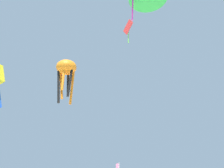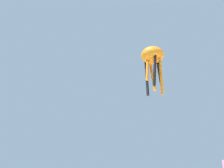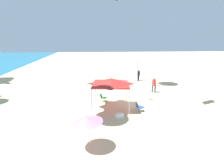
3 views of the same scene
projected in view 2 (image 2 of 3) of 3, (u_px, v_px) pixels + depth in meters
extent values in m
ellipsoid|color=orange|center=(152.00, 55.00, 26.10)|extent=(2.47, 2.47, 1.80)
cylinder|color=orange|center=(147.00, 69.00, 25.08)|extent=(0.30, 0.55, 2.63)
cylinder|color=black|center=(155.00, 70.00, 24.57)|extent=(0.58, 0.45, 3.36)
cylinder|color=orange|center=(161.00, 75.00, 24.80)|extent=(0.64, 0.50, 4.08)
cylinder|color=black|center=(159.00, 72.00, 25.80)|extent=(0.30, 0.55, 2.63)
cylinder|color=orange|center=(153.00, 76.00, 26.05)|extent=(0.58, 0.45, 3.36)
cylinder|color=black|center=(147.00, 78.00, 25.56)|extent=(0.64, 0.50, 4.08)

